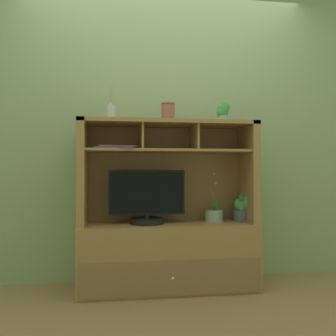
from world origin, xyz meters
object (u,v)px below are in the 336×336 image
object	(u,v)px
potted_succulent	(222,112)
ceramic_vase	(168,112)
magazine_stack_left	(116,147)
tv_monitor	(147,201)
media_console	(168,236)
potted_fern	(242,210)
diffuser_bottle	(111,113)
potted_orchid	(214,215)

from	to	relation	value
potted_succulent	ceramic_vase	size ratio (longest dim) A/B	1.15
magazine_stack_left	ceramic_vase	world-z (taller)	ceramic_vase
tv_monitor	ceramic_vase	size ratio (longest dim) A/B	3.94
media_console	potted_fern	bearing A→B (deg)	1.71
tv_monitor	magazine_stack_left	distance (m)	0.49
potted_succulent	potted_fern	bearing A→B (deg)	6.43
media_console	magazine_stack_left	xyz separation A→B (m)	(-0.42, -0.07, 0.71)
tv_monitor	diffuser_bottle	world-z (taller)	diffuser_bottle
media_console	potted_succulent	bearing A→B (deg)	-0.13
potted_fern	ceramic_vase	world-z (taller)	ceramic_vase
potted_succulent	media_console	bearing A→B (deg)	179.87
potted_fern	diffuser_bottle	world-z (taller)	diffuser_bottle
potted_fern	diffuser_bottle	distance (m)	1.35
media_console	potted_succulent	size ratio (longest dim) A/B	8.02
potted_orchid	diffuser_bottle	size ratio (longest dim) A/B	1.47
media_console	ceramic_vase	bearing A→B (deg)	-90.00
potted_succulent	ceramic_vase	distance (m)	0.46
potted_fern	magazine_stack_left	bearing A→B (deg)	-174.98
magazine_stack_left	diffuser_bottle	world-z (taller)	diffuser_bottle
potted_succulent	ceramic_vase	bearing A→B (deg)	-178.74
diffuser_bottle	tv_monitor	bearing A→B (deg)	-0.67
tv_monitor	diffuser_bottle	xyz separation A→B (m)	(-0.29, 0.00, 0.70)
potted_orchid	potted_fern	bearing A→B (deg)	-0.65
diffuser_bottle	ceramic_vase	xyz separation A→B (m)	(0.46, 0.01, 0.02)
tv_monitor	ceramic_vase	world-z (taller)	ceramic_vase
media_console	magazine_stack_left	distance (m)	0.83
tv_monitor	media_console	bearing A→B (deg)	8.16
potted_orchid	diffuser_bottle	distance (m)	1.18
tv_monitor	potted_succulent	distance (m)	0.96
diffuser_bottle	potted_succulent	bearing A→B (deg)	1.27
tv_monitor	potted_orchid	world-z (taller)	tv_monitor
potted_fern	diffuser_bottle	bearing A→B (deg)	-177.89
media_console	magazine_stack_left	bearing A→B (deg)	-170.03
diffuser_bottle	potted_succulent	xyz separation A→B (m)	(0.91, 0.02, 0.03)
potted_fern	magazine_stack_left	world-z (taller)	magazine_stack_left
potted_orchid	media_console	bearing A→B (deg)	-176.81
potted_fern	potted_succulent	bearing A→B (deg)	-173.57
potted_orchid	diffuser_bottle	world-z (taller)	diffuser_bottle
potted_fern	tv_monitor	bearing A→B (deg)	-176.90
potted_orchid	potted_succulent	world-z (taller)	potted_succulent
magazine_stack_left	tv_monitor	bearing A→B (deg)	11.22
tv_monitor	ceramic_vase	xyz separation A→B (m)	(0.17, 0.01, 0.71)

